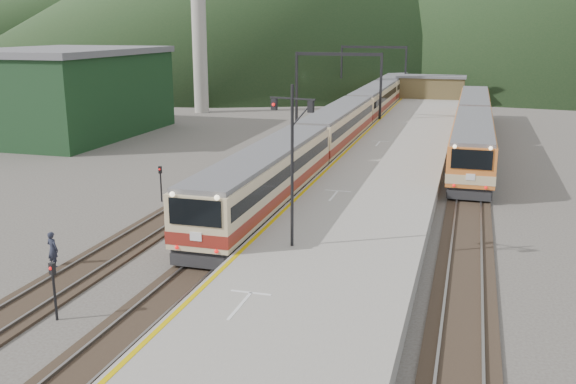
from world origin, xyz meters
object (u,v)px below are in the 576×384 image
(signal_mast, at_px, (292,150))
(worker, at_px, (53,249))
(second_train, at_px, (473,124))
(main_train, at_px, (358,112))

(signal_mast, xyz_separation_m, worker, (-10.47, -3.10, -4.58))
(worker, bearing_deg, second_train, -101.58)
(worker, bearing_deg, main_train, -84.20)
(main_train, xyz_separation_m, second_train, (11.50, -5.53, -0.01))
(signal_mast, height_order, worker, signal_mast)
(second_train, height_order, signal_mast, signal_mast)
(second_train, distance_m, worker, 40.92)
(second_train, distance_m, signal_mast, 34.60)
(main_train, distance_m, signal_mast, 39.44)
(second_train, relative_size, signal_mast, 5.58)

